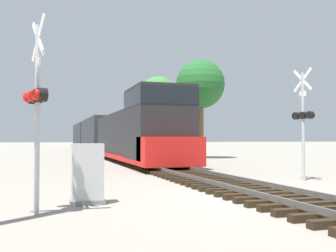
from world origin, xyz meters
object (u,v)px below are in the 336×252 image
(relay_cabinet, at_px, (88,174))
(tree_far_right, at_px, (200,85))
(crossing_signal_near, at_px, (36,101))
(crossing_signal_far, at_px, (304,117))
(tree_mid_background, at_px, (158,97))
(freight_train, at_px, (102,135))

(relay_cabinet, distance_m, tree_far_right, 24.86)
(crossing_signal_near, bearing_deg, relay_cabinet, 113.54)
(crossing_signal_far, relative_size, tree_mid_background, 0.48)
(crossing_signal_far, xyz_separation_m, relay_cabinet, (-8.85, -3.25, -1.76))
(crossing_signal_near, height_order, tree_far_right, tree_far_right)
(crossing_signal_near, distance_m, tree_far_right, 26.04)
(freight_train, xyz_separation_m, tree_far_right, (6.78, -11.96, 4.27))
(freight_train, bearing_deg, tree_mid_background, 24.75)
(freight_train, bearing_deg, crossing_signal_far, -82.47)
(crossing_signal_far, bearing_deg, crossing_signal_near, 99.91)
(tree_mid_background, bearing_deg, freight_train, -155.25)
(relay_cabinet, xyz_separation_m, tree_mid_background, (12.29, 36.60, 6.16))
(crossing_signal_near, distance_m, crossing_signal_far, 10.97)
(crossing_signal_near, height_order, tree_mid_background, tree_mid_background)
(crossing_signal_near, xyz_separation_m, crossing_signal_far, (10.09, 4.30, 0.03))
(crossing_signal_far, relative_size, relay_cabinet, 2.92)
(crossing_signal_far, distance_m, relay_cabinet, 9.59)
(crossing_signal_near, relative_size, crossing_signal_far, 0.97)
(freight_train, xyz_separation_m, crossing_signal_near, (-6.13, -34.24, 0.44))
(freight_train, xyz_separation_m, tree_mid_background, (7.39, 3.41, 4.87))
(freight_train, relative_size, relay_cabinet, 33.76)
(crossing_signal_near, relative_size, relay_cabinet, 2.82)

